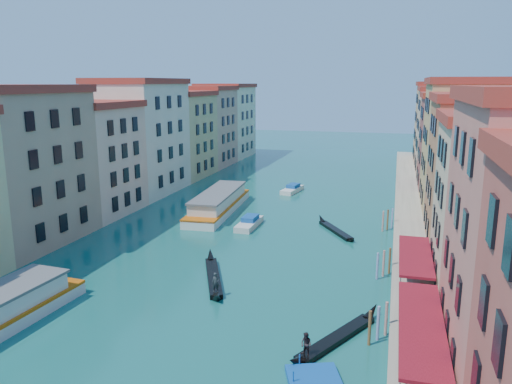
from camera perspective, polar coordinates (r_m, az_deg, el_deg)
left_bank_palazzos at (r=89.71m, az=-15.00°, el=5.24°), size 12.80×128.40×21.00m
right_bank_palazzos at (r=78.20m, az=23.28°, el=3.69°), size 12.80×128.40×21.00m
quay at (r=79.33m, az=16.98°, el=-2.55°), size 4.00×140.00×1.00m
restaurant_awnings at (r=38.91m, az=18.40°, el=-14.54°), size 3.20×44.55×3.12m
mooring_poles_right at (r=44.79m, az=13.92°, el=-12.96°), size 1.44×54.24×3.20m
vaporetto_far at (r=79.97m, az=-4.28°, el=-1.20°), size 6.50×22.31×3.28m
gondola_fore at (r=53.13m, az=-4.89°, el=-9.48°), size 6.39×12.73×2.69m
gondola_right at (r=41.69m, az=9.03°, el=-16.00°), size 6.66×11.62×2.52m
gondola_far at (r=70.18m, az=9.00°, el=-4.22°), size 6.95×10.27×1.65m
motorboat_mid at (r=71.61m, az=-0.77°, el=-3.52°), size 2.38×7.24×1.49m
motorboat_far at (r=94.50m, az=4.18°, el=0.35°), size 3.37×7.22×1.44m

